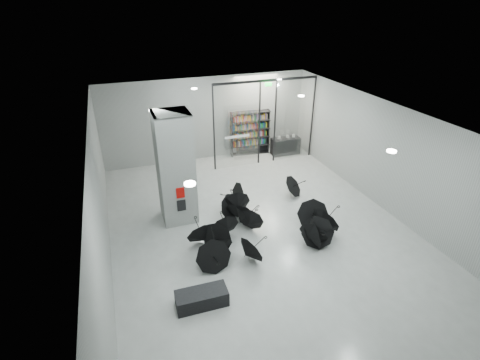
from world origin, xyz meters
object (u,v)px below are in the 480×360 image
object	(u,v)px
column	(175,168)
umbrella_cluster	(259,227)
bookshelf	(250,133)
bench	(202,298)
shop_counter	(285,146)

from	to	relation	value
column	umbrella_cluster	world-z (taller)	column
bookshelf	bench	bearing A→B (deg)	-110.51
bookshelf	umbrella_cluster	xyz separation A→B (m)	(-2.30, -6.76, -0.79)
bench	bookshelf	size ratio (longest dim) A/B	0.62
shop_counter	umbrella_cluster	world-z (taller)	umbrella_cluster
column	shop_counter	world-z (taller)	column
column	shop_counter	bearing A→B (deg)	32.72
shop_counter	umbrella_cluster	size ratio (longest dim) A/B	0.26
shop_counter	column	bearing A→B (deg)	-146.60
bookshelf	shop_counter	size ratio (longest dim) A/B	1.54
bench	bookshelf	distance (m)	10.45
column	bench	distance (m)	4.77
bookshelf	umbrella_cluster	world-z (taller)	bookshelf
bookshelf	shop_counter	bearing A→B (deg)	-14.62
column	umbrella_cluster	size ratio (longest dim) A/B	0.72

